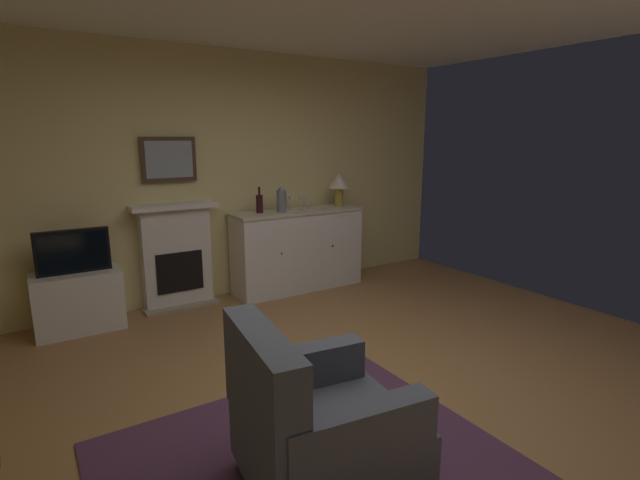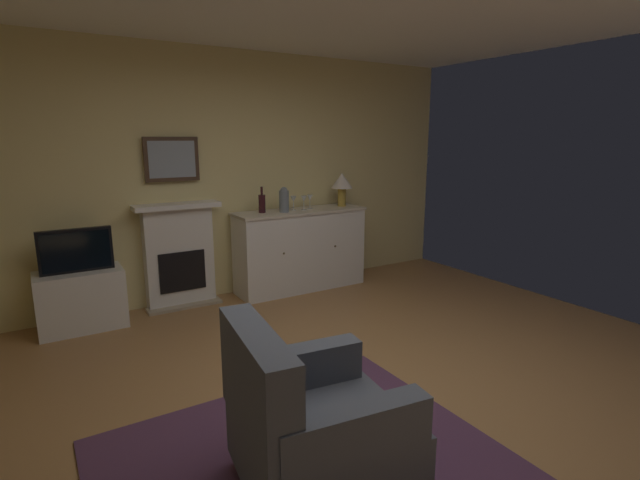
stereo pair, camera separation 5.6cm
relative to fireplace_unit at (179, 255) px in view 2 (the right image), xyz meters
name	(u,v)px [view 2 (the right image)]	position (x,y,z in m)	size (l,w,h in m)	color
ground_plane	(375,406)	(0.59, -2.60, -0.60)	(6.01, 5.52, 0.10)	#9E7042
wall_rear	(225,176)	(0.59, 0.13, 0.80)	(6.01, 0.06, 2.69)	#EAD68C
area_rug	(312,474)	(-0.16, -3.02, -0.54)	(2.13, 1.94, 0.02)	#4C2D47
fireplace_unit	(179,255)	(0.00, 0.00, 0.00)	(0.87, 0.30, 1.10)	white
framed_picture	(172,159)	(0.00, 0.05, 1.00)	(0.55, 0.04, 0.45)	#473323
sideboard_cabinet	(300,249)	(1.37, -0.18, -0.08)	(1.56, 0.49, 0.94)	white
table_lamp	(342,183)	(1.95, -0.18, 0.67)	(0.26, 0.26, 0.40)	#B79338
wine_bottle	(262,203)	(0.91, -0.14, 0.50)	(0.08, 0.08, 0.29)	#331419
wine_glass_left	(293,200)	(1.29, -0.16, 0.52)	(0.07, 0.07, 0.16)	silver
wine_glass_center	(304,200)	(1.40, -0.21, 0.52)	(0.07, 0.07, 0.16)	silver
wine_glass_right	(310,198)	(1.51, -0.16, 0.52)	(0.07, 0.07, 0.16)	silver
vase_decorative	(284,200)	(1.14, -0.23, 0.53)	(0.11, 0.11, 0.28)	slate
tv_cabinet	(81,300)	(-0.97, -0.16, -0.27)	(0.75, 0.42, 0.56)	white
tv_set	(76,251)	(-0.98, -0.19, 0.21)	(0.62, 0.07, 0.40)	black
armchair	(311,426)	(-0.23, -3.12, -0.17)	(0.90, 0.86, 0.92)	#474C56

